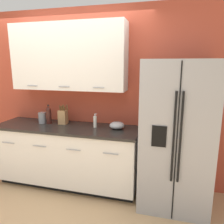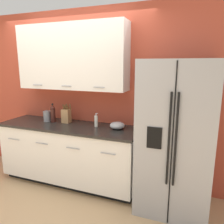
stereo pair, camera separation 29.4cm
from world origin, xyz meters
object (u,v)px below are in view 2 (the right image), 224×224
wine_bottle (53,114)px  steel_canister (47,116)px  mixing_bowl (117,125)px  refrigerator (175,138)px  knife_block (66,115)px  soap_dispenser (96,121)px

wine_bottle → steel_canister: bearing=177.2°
wine_bottle → mixing_bowl: bearing=-0.0°
refrigerator → wine_bottle: refrigerator is taller
wine_bottle → refrigerator: bearing=-3.7°
refrigerator → wine_bottle: (-1.84, 0.12, 0.12)m
refrigerator → knife_block: 1.64m
wine_bottle → steel_canister: wine_bottle is taller
steel_canister → wine_bottle: bearing=-2.8°
wine_bottle → soap_dispenser: bearing=-0.2°
mixing_bowl → steel_canister: bearing=179.7°
refrigerator → knife_block: refrigerator is taller
refrigerator → steel_canister: (-1.96, 0.12, 0.07)m
refrigerator → mixing_bowl: refrigerator is taller
soap_dispenser → mixing_bowl: soap_dispenser is taller
soap_dispenser → steel_canister: bearing=179.4°
soap_dispenser → steel_canister: (-0.85, 0.01, -0.00)m
knife_block → soap_dispenser: (0.52, -0.05, -0.03)m
wine_bottle → knife_block: bearing=11.3°
soap_dispenser → mixing_bowl: bearing=0.4°
steel_canister → refrigerator: bearing=-3.6°
refrigerator → knife_block: bearing=174.4°
wine_bottle → steel_canister: 0.13m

